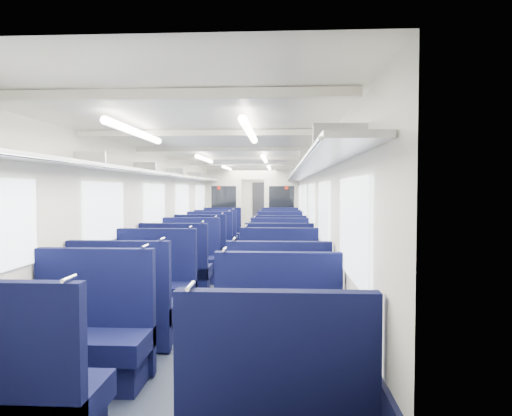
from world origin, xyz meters
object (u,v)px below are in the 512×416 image
at_px(seat_4, 124,313).
at_px(seat_18, 222,236).
at_px(seat_0, 10,404).
at_px(seat_15, 280,246).
at_px(seat_19, 280,236).
at_px(seat_6, 154,290).
at_px(seat_2, 89,341).
at_px(seat_12, 202,252).
at_px(seat_9, 279,272).
at_px(end_door, 261,205).
at_px(seat_11, 279,262).
at_px(seat_8, 176,272).
at_px(seat_16, 216,240).
at_px(bulkhead, 253,205).
at_px(seat_3, 278,351).
at_px(seat_5, 279,315).
at_px(seat_14, 209,246).
at_px(seat_17, 280,240).
at_px(seat_7, 279,288).
at_px(seat_13, 280,254).
at_px(seat_10, 190,261).

relative_size(seat_4, seat_18, 1.00).
distance_m(seat_0, seat_15, 8.15).
bearing_deg(seat_19, seat_6, -103.20).
bearing_deg(seat_15, seat_6, -109.28).
relative_size(seat_2, seat_12, 1.00).
relative_size(seat_9, seat_15, 1.00).
xyz_separation_m(end_door, seat_11, (0.83, -11.53, -0.63)).
distance_m(seat_0, seat_19, 10.45).
distance_m(seat_9, seat_19, 5.71).
bearing_deg(seat_8, seat_16, 90.00).
distance_m(end_door, seat_2, 15.97).
relative_size(bulkhead, seat_15, 2.32).
xyz_separation_m(seat_4, seat_16, (0.00, 7.02, 0.00)).
xyz_separation_m(seat_3, seat_4, (-1.66, 1.06, 0.00)).
distance_m(seat_2, seat_5, 1.90).
bearing_deg(bulkhead, seat_4, -95.24).
distance_m(seat_4, seat_16, 7.02).
xyz_separation_m(seat_9, seat_18, (-1.66, 5.59, 0.00)).
distance_m(seat_14, seat_17, 2.10).
xyz_separation_m(seat_2, seat_6, (0.00, 2.06, 0.00)).
bearing_deg(seat_2, seat_3, -5.63).
bearing_deg(seat_15, seat_7, -90.00).
bearing_deg(seat_8, end_door, 86.24).
bearing_deg(seat_13, bulkhead, 100.59).
bearing_deg(seat_19, end_door, 96.96).
bearing_deg(seat_13, seat_3, -90.00).
bearing_deg(seat_14, seat_5, -73.94).
xyz_separation_m(seat_16, seat_18, (0.00, 1.10, 0.00)).
relative_size(seat_8, seat_19, 1.00).
xyz_separation_m(seat_8, seat_19, (1.66, 5.81, 0.00)).
bearing_deg(seat_17, seat_7, -90.00).
distance_m(seat_2, seat_19, 9.29).
bearing_deg(seat_14, seat_16, 90.00).
bearing_deg(seat_15, seat_0, -101.74).
xyz_separation_m(seat_7, seat_15, (0.00, 4.55, 0.00)).
distance_m(seat_9, seat_13, 2.08).
bearing_deg(seat_18, seat_3, -79.75).
bearing_deg(seat_11, seat_0, -106.56).
xyz_separation_m(seat_4, seat_19, (1.66, 8.24, 0.00)).
xyz_separation_m(seat_4, seat_10, (0.00, 3.56, 0.00)).
xyz_separation_m(seat_6, seat_13, (1.66, 3.44, 0.00)).
height_order(seat_5, seat_16, same).
relative_size(seat_0, seat_11, 1.00).
xyz_separation_m(seat_2, seat_8, (0.00, 3.33, 0.00)).
height_order(seat_6, seat_14, same).
height_order(seat_3, seat_8, same).
distance_m(end_door, seat_16, 8.09).
bearing_deg(seat_13, seat_10, -147.71).
distance_m(seat_0, seat_11, 5.82).
distance_m(bulkhead, seat_3, 10.18).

